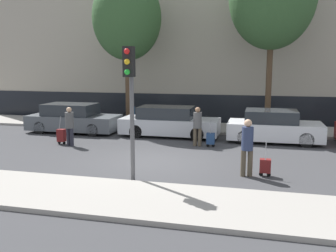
% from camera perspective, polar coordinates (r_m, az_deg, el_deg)
% --- Properties ---
extents(ground_plane, '(80.00, 80.00, 0.00)m').
position_cam_1_polar(ground_plane, '(12.84, -2.38, -5.43)').
color(ground_plane, '#38383A').
extents(sidewalk_near, '(28.00, 2.50, 0.12)m').
position_cam_1_polar(sidewalk_near, '(9.45, -8.92, -10.64)').
color(sidewalk_near, gray).
rests_on(sidewalk_near, ground_plane).
extents(sidewalk_far, '(28.00, 3.00, 0.12)m').
position_cam_1_polar(sidewalk_far, '(19.50, 3.42, -0.17)').
color(sidewalk_far, gray).
rests_on(sidewalk_far, ground_plane).
extents(building_facade, '(28.00, 2.33, 9.53)m').
position_cam_1_polar(building_facade, '(22.57, 5.15, 13.04)').
color(building_facade, '#A89E8C').
rests_on(building_facade, ground_plane).
extents(parked_car_0, '(4.41, 1.82, 1.40)m').
position_cam_1_polar(parked_car_0, '(18.85, -14.25, 1.06)').
color(parked_car_0, '#4C5156').
rests_on(parked_car_0, ground_plane).
extents(parked_car_1, '(4.50, 1.71, 1.38)m').
position_cam_1_polar(parked_car_1, '(17.20, 0.16, 0.55)').
color(parked_car_1, '#B7BABF').
rests_on(parked_car_1, ground_plane).
extents(parked_car_2, '(3.92, 1.87, 1.36)m').
position_cam_1_polar(parked_car_2, '(16.60, 15.79, -0.14)').
color(parked_car_2, silver).
rests_on(parked_car_2, ground_plane).
extents(pedestrian_left, '(0.34, 0.34, 1.59)m').
position_cam_1_polar(pedestrian_left, '(15.62, -14.77, 0.27)').
color(pedestrian_left, '#23232D').
rests_on(pedestrian_left, ground_plane).
extents(trolley_left, '(0.34, 0.29, 1.17)m').
position_cam_1_polar(trolley_left, '(16.13, -15.94, -1.38)').
color(trolley_left, maroon).
rests_on(trolley_left, ground_plane).
extents(pedestrian_center, '(0.35, 0.34, 1.59)m').
position_cam_1_polar(pedestrian_center, '(15.15, 4.52, 0.28)').
color(pedestrian_center, '#4C4233').
rests_on(pedestrian_center, ground_plane).
extents(trolley_center, '(0.34, 0.29, 1.10)m').
position_cam_1_polar(trolley_center, '(15.11, 6.51, -1.92)').
color(trolley_center, navy).
rests_on(trolley_center, ground_plane).
extents(pedestrian_right, '(0.34, 0.34, 1.71)m').
position_cam_1_polar(pedestrian_right, '(11.20, 11.99, -2.73)').
color(pedestrian_right, '#4C4233').
rests_on(pedestrian_right, ground_plane).
extents(trolley_right, '(0.34, 0.29, 1.06)m').
position_cam_1_polar(trolley_right, '(11.47, 14.59, -5.90)').
color(trolley_right, maroon).
rests_on(trolley_right, ground_plane).
extents(traffic_light, '(0.28, 0.47, 3.75)m').
position_cam_1_polar(traffic_light, '(10.17, -5.78, 5.91)').
color(traffic_light, '#515154').
rests_on(traffic_light, ground_plane).
extents(parked_bicycle, '(1.77, 0.06, 0.96)m').
position_cam_1_polar(parked_bicycle, '(19.91, -4.62, 1.27)').
color(parked_bicycle, black).
rests_on(parked_bicycle, sidewalk_far).
extents(bare_tree_down_street, '(3.51, 3.51, 7.66)m').
position_cam_1_polar(bare_tree_down_street, '(19.87, -6.29, 16.03)').
color(bare_tree_down_street, '#4C3826').
rests_on(bare_tree_down_street, sidewalk_far).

